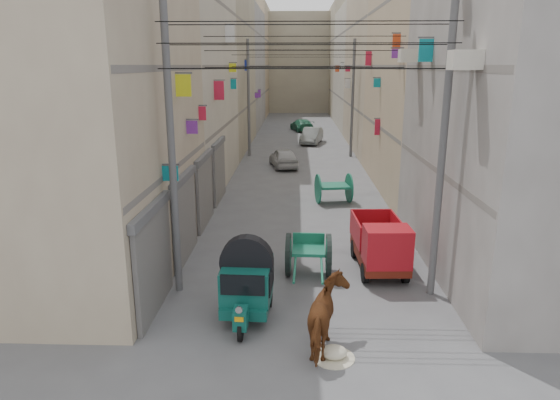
{
  "coord_description": "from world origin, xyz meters",
  "views": [
    {
      "loc": [
        -0.25,
        -7.14,
        6.29
      ],
      "look_at": [
        -0.7,
        6.5,
        2.58
      ],
      "focal_mm": 32.0,
      "sensor_mm": 36.0,
      "label": 1
    }
  ],
  "objects_px": {
    "tonga_cart": "(308,254)",
    "mini_truck": "(381,248)",
    "distant_car_grey": "(312,136)",
    "distant_car_green": "(302,125)",
    "auto_rickshaw": "(247,281)",
    "horse": "(329,317)",
    "feed_sack": "(334,352)",
    "second_cart": "(334,187)",
    "distant_car_white": "(284,158)"
  },
  "relations": [
    {
      "from": "second_cart",
      "to": "distant_car_grey",
      "type": "distance_m",
      "value": 18.41
    },
    {
      "from": "distant_car_white",
      "to": "distant_car_green",
      "type": "bearing_deg",
      "value": -106.11
    },
    {
      "from": "second_cart",
      "to": "distant_car_white",
      "type": "distance_m",
      "value": 8.81
    },
    {
      "from": "feed_sack",
      "to": "distant_car_green",
      "type": "xyz_separation_m",
      "value": [
        -0.35,
        39.49,
        0.43
      ]
    },
    {
      "from": "distant_car_green",
      "to": "distant_car_white",
      "type": "bearing_deg",
      "value": 71.79
    },
    {
      "from": "tonga_cart",
      "to": "mini_truck",
      "type": "bearing_deg",
      "value": 6.4
    },
    {
      "from": "distant_car_grey",
      "to": "feed_sack",
      "type": "bearing_deg",
      "value": -79.25
    },
    {
      "from": "mini_truck",
      "to": "distant_car_grey",
      "type": "bearing_deg",
      "value": 90.38
    },
    {
      "from": "feed_sack",
      "to": "distant_car_grey",
      "type": "distance_m",
      "value": 31.38
    },
    {
      "from": "distant_car_white",
      "to": "auto_rickshaw",
      "type": "bearing_deg",
      "value": 76.87
    },
    {
      "from": "second_cart",
      "to": "horse",
      "type": "relative_size",
      "value": 0.92
    },
    {
      "from": "distant_car_white",
      "to": "tonga_cart",
      "type": "bearing_deg",
      "value": 82.18
    },
    {
      "from": "horse",
      "to": "distant_car_green",
      "type": "distance_m",
      "value": 39.14
    },
    {
      "from": "distant_car_grey",
      "to": "tonga_cart",
      "type": "bearing_deg",
      "value": -80.38
    },
    {
      "from": "mini_truck",
      "to": "distant_car_green",
      "type": "relative_size",
      "value": 0.79
    },
    {
      "from": "tonga_cart",
      "to": "second_cart",
      "type": "relative_size",
      "value": 1.68
    },
    {
      "from": "feed_sack",
      "to": "horse",
      "type": "distance_m",
      "value": 0.76
    },
    {
      "from": "tonga_cart",
      "to": "horse",
      "type": "xyz_separation_m",
      "value": [
        0.36,
        -4.17,
        0.12
      ]
    },
    {
      "from": "feed_sack",
      "to": "horse",
      "type": "bearing_deg",
      "value": 108.29
    },
    {
      "from": "tonga_cart",
      "to": "mini_truck",
      "type": "relative_size",
      "value": 0.94
    },
    {
      "from": "distant_car_grey",
      "to": "distant_car_green",
      "type": "xyz_separation_m",
      "value": [
        -0.73,
        8.12,
        -0.06
      ]
    },
    {
      "from": "distant_car_green",
      "to": "horse",
      "type": "bearing_deg",
      "value": 76.34
    },
    {
      "from": "feed_sack",
      "to": "tonga_cart",
      "type": "bearing_deg",
      "value": 95.98
    },
    {
      "from": "second_cart",
      "to": "feed_sack",
      "type": "xyz_separation_m",
      "value": [
        -0.89,
        -12.97,
        -0.59
      ]
    },
    {
      "from": "horse",
      "to": "distant_car_green",
      "type": "relative_size",
      "value": 0.48
    },
    {
      "from": "horse",
      "to": "second_cart",
      "type": "bearing_deg",
      "value": -87.18
    },
    {
      "from": "mini_truck",
      "to": "second_cart",
      "type": "distance_m",
      "value": 8.31
    },
    {
      "from": "auto_rickshaw",
      "to": "distant_car_grey",
      "type": "bearing_deg",
      "value": 87.49
    },
    {
      "from": "auto_rickshaw",
      "to": "mini_truck",
      "type": "distance_m",
      "value": 4.81
    },
    {
      "from": "distant_car_green",
      "to": "tonga_cart",
      "type": "bearing_deg",
      "value": 75.79
    },
    {
      "from": "tonga_cart",
      "to": "second_cart",
      "type": "distance_m",
      "value": 8.56
    },
    {
      "from": "tonga_cart",
      "to": "second_cart",
      "type": "bearing_deg",
      "value": 82.37
    },
    {
      "from": "tonga_cart",
      "to": "second_cart",
      "type": "xyz_separation_m",
      "value": [
        1.36,
        8.45,
        0.05
      ]
    },
    {
      "from": "distant_car_green",
      "to": "feed_sack",
      "type": "bearing_deg",
      "value": 76.5
    },
    {
      "from": "mini_truck",
      "to": "auto_rickshaw",
      "type": "bearing_deg",
      "value": -146.2
    },
    {
      "from": "auto_rickshaw",
      "to": "distant_car_green",
      "type": "relative_size",
      "value": 0.6
    },
    {
      "from": "second_cart",
      "to": "horse",
      "type": "distance_m",
      "value": 12.66
    },
    {
      "from": "auto_rickshaw",
      "to": "distant_car_grey",
      "type": "xyz_separation_m",
      "value": [
        2.48,
        29.51,
        -0.33
      ]
    },
    {
      "from": "horse",
      "to": "distant_car_grey",
      "type": "height_order",
      "value": "horse"
    },
    {
      "from": "mini_truck",
      "to": "feed_sack",
      "type": "distance_m",
      "value": 5.08
    },
    {
      "from": "auto_rickshaw",
      "to": "distant_car_white",
      "type": "relative_size",
      "value": 0.66
    },
    {
      "from": "distant_car_white",
      "to": "distant_car_grey",
      "type": "bearing_deg",
      "value": -113.59
    },
    {
      "from": "mini_truck",
      "to": "horse",
      "type": "relative_size",
      "value": 1.63
    },
    {
      "from": "horse",
      "to": "feed_sack",
      "type": "bearing_deg",
      "value": 115.65
    },
    {
      "from": "horse",
      "to": "distant_car_white",
      "type": "xyz_separation_m",
      "value": [
        -1.57,
        21.04,
        -0.2
      ]
    },
    {
      "from": "tonga_cart",
      "to": "distant_car_green",
      "type": "xyz_separation_m",
      "value": [
        0.12,
        34.97,
        -0.11
      ]
    },
    {
      "from": "auto_rickshaw",
      "to": "second_cart",
      "type": "xyz_separation_m",
      "value": [
        2.98,
        11.11,
        -0.24
      ]
    },
    {
      "from": "auto_rickshaw",
      "to": "distant_car_white",
      "type": "distance_m",
      "value": 19.54
    },
    {
      "from": "tonga_cart",
      "to": "distant_car_grey",
      "type": "relative_size",
      "value": 0.76
    },
    {
      "from": "auto_rickshaw",
      "to": "tonga_cart",
      "type": "relative_size",
      "value": 0.8
    }
  ]
}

